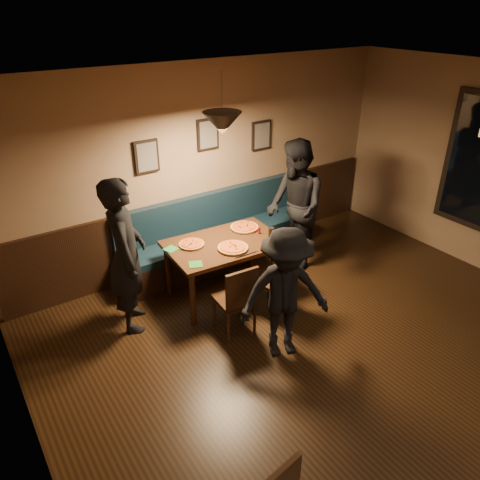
{
  "coord_description": "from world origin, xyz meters",
  "views": [
    {
      "loc": [
        -3.09,
        -1.85,
        3.47
      ],
      "look_at": [
        -0.4,
        2.11,
        0.95
      ],
      "focal_mm": 34.5,
      "sensor_mm": 36.0,
      "label": 1
    }
  ],
  "objects_px": {
    "booth_bench": "(220,231)",
    "tabasco_bottle": "(259,230)",
    "diner_left": "(126,256)",
    "diner_front": "(285,294)",
    "chair_near_right": "(272,278)",
    "soda_glass": "(271,233)",
    "dining_table": "(225,268)",
    "diner_right": "(295,207)",
    "chair_near_left": "(234,298)"
  },
  "relations": [
    {
      "from": "booth_bench",
      "to": "tabasco_bottle",
      "type": "distance_m",
      "value": 0.86
    },
    {
      "from": "tabasco_bottle",
      "to": "diner_left",
      "type": "bearing_deg",
      "value": 175.05
    },
    {
      "from": "tabasco_bottle",
      "to": "booth_bench",
      "type": "bearing_deg",
      "value": 97.62
    },
    {
      "from": "diner_left",
      "to": "diner_front",
      "type": "relative_size",
      "value": 1.23
    },
    {
      "from": "tabasco_bottle",
      "to": "diner_front",
      "type": "bearing_deg",
      "value": -115.08
    },
    {
      "from": "chair_near_right",
      "to": "soda_glass",
      "type": "xyz_separation_m",
      "value": [
        0.26,
        0.37,
        0.37
      ]
    },
    {
      "from": "booth_bench",
      "to": "soda_glass",
      "type": "xyz_separation_m",
      "value": [
        0.15,
        -0.99,
        0.34
      ]
    },
    {
      "from": "dining_table",
      "to": "diner_right",
      "type": "distance_m",
      "value": 1.31
    },
    {
      "from": "diner_right",
      "to": "tabasco_bottle",
      "type": "distance_m",
      "value": 0.7
    },
    {
      "from": "chair_near_left",
      "to": "diner_left",
      "type": "bearing_deg",
      "value": 143.31
    },
    {
      "from": "diner_front",
      "to": "tabasco_bottle",
      "type": "bearing_deg",
      "value": 85.09
    },
    {
      "from": "chair_near_left",
      "to": "tabasco_bottle",
      "type": "height_order",
      "value": "chair_near_left"
    },
    {
      "from": "chair_near_left",
      "to": "tabasco_bottle",
      "type": "distance_m",
      "value": 1.11
    },
    {
      "from": "booth_bench",
      "to": "dining_table",
      "type": "xyz_separation_m",
      "value": [
        -0.4,
        -0.74,
        -0.12
      ]
    },
    {
      "from": "diner_left",
      "to": "diner_front",
      "type": "distance_m",
      "value": 1.82
    },
    {
      "from": "booth_bench",
      "to": "chair_near_right",
      "type": "height_order",
      "value": "booth_bench"
    },
    {
      "from": "dining_table",
      "to": "chair_near_right",
      "type": "height_order",
      "value": "chair_near_right"
    },
    {
      "from": "diner_right",
      "to": "booth_bench",
      "type": "bearing_deg",
      "value": -113.21
    },
    {
      "from": "booth_bench",
      "to": "soda_glass",
      "type": "height_order",
      "value": "booth_bench"
    },
    {
      "from": "chair_near_right",
      "to": "dining_table",
      "type": "bearing_deg",
      "value": 100.68
    },
    {
      "from": "diner_front",
      "to": "soda_glass",
      "type": "distance_m",
      "value": 1.22
    },
    {
      "from": "diner_right",
      "to": "dining_table",
      "type": "bearing_deg",
      "value": -69.86
    },
    {
      "from": "soda_glass",
      "to": "chair_near_left",
      "type": "bearing_deg",
      "value": -152.51
    },
    {
      "from": "diner_front",
      "to": "diner_left",
      "type": "bearing_deg",
      "value": 149.85
    },
    {
      "from": "diner_front",
      "to": "chair_near_right",
      "type": "bearing_deg",
      "value": 81.98
    },
    {
      "from": "chair_near_left",
      "to": "diner_right",
      "type": "relative_size",
      "value": 0.49
    },
    {
      "from": "booth_bench",
      "to": "soda_glass",
      "type": "distance_m",
      "value": 1.06
    },
    {
      "from": "diner_front",
      "to": "soda_glass",
      "type": "xyz_separation_m",
      "value": [
        0.62,
        1.04,
        0.09
      ]
    },
    {
      "from": "dining_table",
      "to": "soda_glass",
      "type": "xyz_separation_m",
      "value": [
        0.54,
        -0.25,
        0.46
      ]
    },
    {
      "from": "diner_right",
      "to": "tabasco_bottle",
      "type": "height_order",
      "value": "diner_right"
    },
    {
      "from": "chair_near_right",
      "to": "diner_right",
      "type": "height_order",
      "value": "diner_right"
    },
    {
      "from": "dining_table",
      "to": "chair_near_left",
      "type": "bearing_deg",
      "value": -110.44
    },
    {
      "from": "chair_near_left",
      "to": "diner_front",
      "type": "xyz_separation_m",
      "value": [
        0.24,
        -0.6,
        0.3
      ]
    },
    {
      "from": "dining_table",
      "to": "chair_near_left",
      "type": "xyz_separation_m",
      "value": [
        -0.32,
        -0.7,
        0.07
      ]
    },
    {
      "from": "chair_near_right",
      "to": "booth_bench",
      "type": "bearing_deg",
      "value": 71.54
    },
    {
      "from": "soda_glass",
      "to": "tabasco_bottle",
      "type": "xyz_separation_m",
      "value": [
        -0.04,
        0.2,
        -0.02
      ]
    },
    {
      "from": "booth_bench",
      "to": "dining_table",
      "type": "distance_m",
      "value": 0.84
    },
    {
      "from": "chair_near_right",
      "to": "tabasco_bottle",
      "type": "relative_size",
      "value": 7.79
    },
    {
      "from": "diner_right",
      "to": "soda_glass",
      "type": "xyz_separation_m",
      "value": [
        -0.64,
        -0.31,
        -0.09
      ]
    },
    {
      "from": "chair_near_left",
      "to": "diner_front",
      "type": "distance_m",
      "value": 0.71
    },
    {
      "from": "dining_table",
      "to": "diner_left",
      "type": "distance_m",
      "value": 1.35
    },
    {
      "from": "diner_left",
      "to": "soda_glass",
      "type": "distance_m",
      "value": 1.81
    },
    {
      "from": "diner_left",
      "to": "booth_bench",
      "type": "bearing_deg",
      "value": -47.13
    },
    {
      "from": "booth_bench",
      "to": "diner_left",
      "type": "distance_m",
      "value": 1.8
    },
    {
      "from": "chair_near_left",
      "to": "diner_left",
      "type": "height_order",
      "value": "diner_left"
    },
    {
      "from": "soda_glass",
      "to": "tabasco_bottle",
      "type": "distance_m",
      "value": 0.2
    },
    {
      "from": "diner_left",
      "to": "tabasco_bottle",
      "type": "bearing_deg",
      "value": -73.54
    },
    {
      "from": "dining_table",
      "to": "soda_glass",
      "type": "height_order",
      "value": "soda_glass"
    },
    {
      "from": "diner_front",
      "to": "tabasco_bottle",
      "type": "xyz_separation_m",
      "value": [
        0.58,
        1.24,
        0.07
      ]
    },
    {
      "from": "chair_near_left",
      "to": "soda_glass",
      "type": "height_order",
      "value": "soda_glass"
    }
  ]
}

